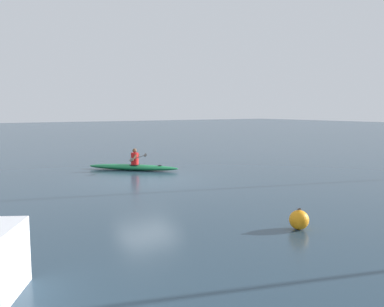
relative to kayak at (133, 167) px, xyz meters
The scene contains 4 objects.
ground_plane 2.86m from the kayak, 77.42° to the left, with size 160.00×160.00×0.00m, color #233847.
kayak is the anchor object (origin of this frame).
kayaker 0.49m from the kayak, 134.42° to the left, with size 1.71×1.68×0.78m.
mooring_buoy_channel_marker 11.14m from the kayak, 87.20° to the left, with size 0.49×0.49×0.53m.
Camera 1 is at (7.35, 14.99, 2.97)m, focal length 37.24 mm.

